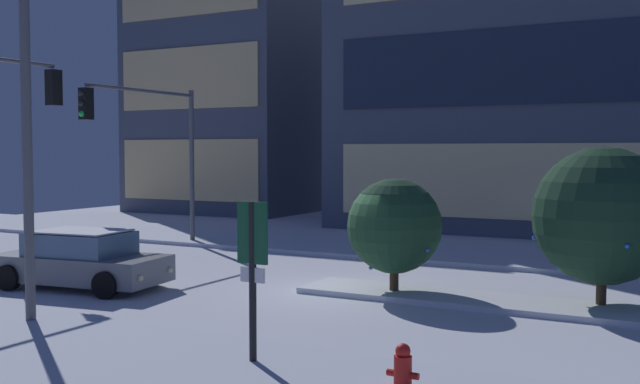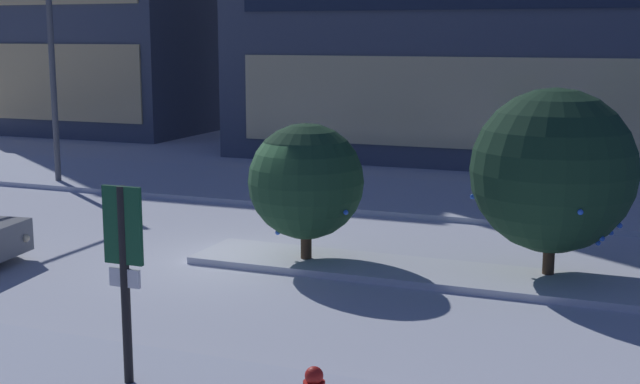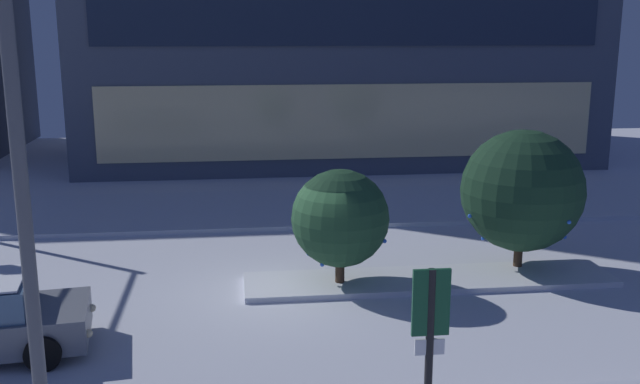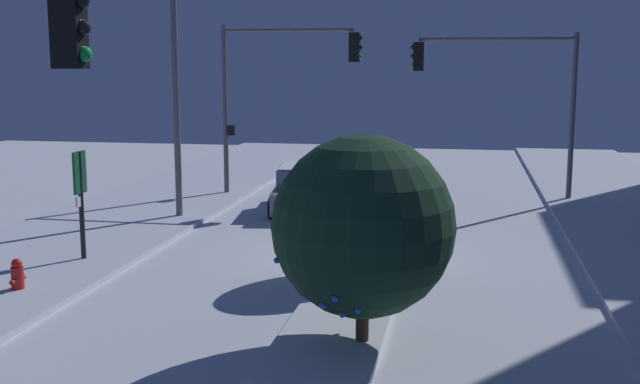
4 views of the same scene
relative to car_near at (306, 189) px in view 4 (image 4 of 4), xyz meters
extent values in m
plane|color=silver|center=(6.24, 2.63, -0.71)|extent=(52.00, 52.00, 0.00)
cube|color=silver|center=(6.24, -5.22, -0.64)|extent=(52.00, 5.20, 0.14)
cube|color=silver|center=(9.75, 2.92, -0.64)|extent=(9.00, 1.80, 0.14)
cube|color=slate|center=(0.00, 0.00, -0.18)|extent=(4.67, 2.46, 0.66)
cube|color=slate|center=(0.00, 0.00, 0.43)|extent=(2.61, 2.01, 0.60)
cube|color=white|center=(0.00, 0.00, 0.76)|extent=(2.42, 1.87, 0.04)
sphere|color=#F9E5B2|center=(2.14, 0.93, -0.21)|extent=(0.16, 0.16, 0.16)
sphere|color=#F9E5B2|center=(2.31, -0.35, -0.21)|extent=(0.16, 0.16, 0.16)
cylinder|color=black|center=(1.33, 1.13, -0.38)|extent=(0.68, 0.30, 0.66)
cylinder|color=black|center=(1.58, -0.75, -0.38)|extent=(0.68, 0.30, 0.66)
cylinder|color=black|center=(-1.58, 0.75, -0.38)|extent=(0.68, 0.30, 0.66)
cylinder|color=black|center=(-1.34, -1.13, -0.38)|extent=(0.68, 0.30, 0.66)
cube|color=black|center=(15.61, 0.24, 4.47)|extent=(0.32, 0.36, 1.00)
sphere|color=black|center=(15.61, 0.43, 4.79)|extent=(0.20, 0.20, 0.20)
sphere|color=black|center=(15.61, 0.43, 4.47)|extent=(0.20, 0.20, 0.20)
sphere|color=green|center=(15.61, 0.43, 4.15)|extent=(0.20, 0.20, 0.20)
cylinder|color=#565960|center=(-2.24, -3.42, 2.35)|extent=(0.18, 0.18, 6.12)
cylinder|color=#565960|center=(-2.24, -1.09, 5.21)|extent=(0.12, 4.67, 0.12)
cube|color=black|center=(-2.24, 1.25, 4.61)|extent=(0.32, 0.36, 1.00)
sphere|color=black|center=(-2.24, 1.44, 4.93)|extent=(0.20, 0.20, 0.20)
sphere|color=black|center=(-2.24, 1.44, 4.61)|extent=(0.20, 0.20, 0.20)
sphere|color=green|center=(-2.24, 1.44, 4.29)|extent=(0.20, 0.20, 0.20)
cube|color=black|center=(-2.24, -3.20, 1.69)|extent=(0.20, 0.24, 0.36)
cylinder|color=#565960|center=(-3.20, 8.68, 2.20)|extent=(0.18, 0.18, 5.81)
cylinder|color=#565960|center=(-3.20, 6.04, 4.90)|extent=(0.12, 5.29, 0.12)
cube|color=black|center=(-3.20, 3.39, 4.30)|extent=(0.32, 0.36, 1.00)
sphere|color=black|center=(-3.20, 3.20, 4.62)|extent=(0.20, 0.20, 0.20)
sphere|color=black|center=(-3.20, 3.20, 4.30)|extent=(0.20, 0.20, 0.20)
sphere|color=green|center=(-3.20, 3.20, 3.98)|extent=(0.20, 0.20, 0.20)
cylinder|color=#565960|center=(2.29, -3.52, 3.44)|extent=(0.20, 0.20, 8.31)
cylinder|color=red|center=(10.47, -3.95, -0.41)|extent=(0.26, 0.26, 0.60)
sphere|color=red|center=(10.47, -3.95, -0.04)|extent=(0.22, 0.22, 0.22)
cylinder|color=red|center=(10.29, -3.95, -0.38)|extent=(0.12, 0.10, 0.10)
cylinder|color=red|center=(10.65, -3.95, -0.38)|extent=(0.12, 0.10, 0.10)
cylinder|color=black|center=(7.83, -3.84, 0.65)|extent=(0.12, 0.12, 2.72)
cube|color=#144C2D|center=(7.83, -3.84, 1.51)|extent=(0.55, 0.06, 1.00)
cube|color=white|center=(7.83, -3.84, 0.83)|extent=(0.44, 0.05, 0.24)
cylinder|color=#473323|center=(12.18, 3.48, -0.31)|extent=(0.22, 0.22, 0.81)
sphere|color=#193823|center=(12.18, 3.48, 1.39)|extent=(3.05, 3.05, 3.05)
sphere|color=blue|center=(13.06, 3.27, 0.15)|extent=(0.10, 0.10, 0.10)
sphere|color=blue|center=(13.42, 3.22, 0.51)|extent=(0.10, 0.10, 0.10)
sphere|color=blue|center=(13.26, 3.55, 0.30)|extent=(0.10, 0.10, 0.10)
sphere|color=blue|center=(13.15, 2.98, 0.30)|extent=(0.10, 0.10, 0.10)
sphere|color=blue|center=(10.77, 3.20, 0.86)|extent=(0.10, 0.10, 0.10)
sphere|color=blue|center=(11.36, 4.75, 1.61)|extent=(0.10, 0.10, 0.10)
sphere|color=blue|center=(11.26, 3.54, 0.16)|extent=(0.10, 0.10, 0.10)
sphere|color=blue|center=(12.82, 2.16, 0.91)|extent=(0.10, 0.10, 0.10)
cylinder|color=#473323|center=(7.52, 2.84, -0.35)|extent=(0.22, 0.22, 0.73)
sphere|color=#1E4228|center=(7.52, 2.84, 1.00)|extent=(2.30, 2.30, 2.30)
sphere|color=blue|center=(8.50, 2.45, 0.52)|extent=(0.10, 0.10, 0.10)
sphere|color=blue|center=(8.25, 3.49, 0.37)|extent=(0.10, 0.10, 0.10)
sphere|color=blue|center=(6.78, 2.99, 0.11)|extent=(0.10, 0.10, 0.10)
sphere|color=blue|center=(7.19, 3.82, 1.53)|extent=(0.10, 0.10, 0.10)
sphere|color=blue|center=(7.05, 2.49, -0.01)|extent=(0.10, 0.10, 0.10)
sphere|color=blue|center=(7.79, 3.54, 0.11)|extent=(0.10, 0.10, 0.10)
camera|label=1|loc=(14.35, -13.67, 2.82)|focal=41.42mm
camera|label=2|loc=(14.10, -12.80, 3.87)|focal=48.89mm
camera|label=3|loc=(5.11, -13.22, 5.31)|focal=40.36mm
camera|label=4|loc=(24.63, 5.09, 4.03)|focal=43.64mm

